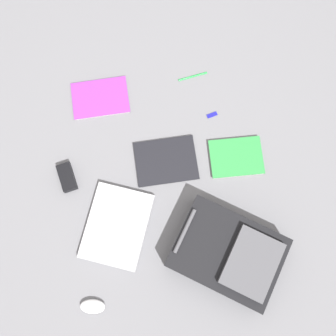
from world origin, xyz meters
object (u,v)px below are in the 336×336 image
at_px(book_blue, 100,98).
at_px(usb_stick, 212,115).
at_px(backpack, 229,254).
at_px(computer_mouse, 93,306).
at_px(power_brick, 67,177).
at_px(pen_black, 193,76).
at_px(book_manual, 236,157).
at_px(laptop, 117,226).
at_px(book_red, 166,161).

relative_size(book_blue, usb_stick, 5.57).
distance_m(backpack, computer_mouse, 0.59).
height_order(power_brick, pen_black, power_brick).
bearing_deg(book_manual, computer_mouse, -49.68).
height_order(book_manual, usb_stick, book_manual).
relative_size(pen_black, usb_stick, 2.92).
bearing_deg(laptop, power_brick, -138.91).
bearing_deg(pen_black, book_manual, 19.64).
bearing_deg(book_manual, pen_black, -160.36).
xyz_separation_m(book_manual, usb_stick, (-0.21, -0.08, -0.01)).
distance_m(book_blue, computer_mouse, 0.91).
distance_m(book_blue, power_brick, 0.40).
height_order(pen_black, usb_stick, pen_black).
distance_m(book_blue, pen_black, 0.44).
bearing_deg(book_manual, power_brick, -88.54).
distance_m(book_manual, computer_mouse, 0.88).
bearing_deg(backpack, usb_stick, 178.54).
distance_m(book_red, usb_stick, 0.30).
bearing_deg(book_blue, backpack, 32.88).
distance_m(book_red, pen_black, 0.43).
bearing_deg(laptop, book_blue, -176.46).
bearing_deg(usb_stick, book_red, -49.39).
distance_m(computer_mouse, pen_black, 1.11).
height_order(book_red, power_brick, power_brick).
bearing_deg(computer_mouse, laptop, 167.46).
bearing_deg(pen_black, backpack, 3.51).
xyz_separation_m(backpack, computer_mouse, (0.15, -0.57, -0.05)).
xyz_separation_m(power_brick, pen_black, (-0.43, 0.60, -0.01)).
bearing_deg(power_brick, computer_mouse, 8.52).
bearing_deg(book_red, pen_black, 157.52).
bearing_deg(usb_stick, book_blue, -104.53).
relative_size(book_red, computer_mouse, 2.73).
relative_size(laptop, power_brick, 3.22).
relative_size(book_blue, pen_black, 1.91).
xyz_separation_m(laptop, book_blue, (-0.59, -0.04, -0.01)).
distance_m(backpack, pen_black, 0.83).
bearing_deg(book_blue, laptop, 3.54).
height_order(book_red, computer_mouse, computer_mouse).
bearing_deg(computer_mouse, pen_black, 160.26).
bearing_deg(pen_black, book_blue, -81.03).
distance_m(power_brick, pen_black, 0.74).
bearing_deg(power_brick, book_manual, 91.46).
bearing_deg(power_brick, backpack, 58.98).
relative_size(book_red, book_manual, 1.21).
bearing_deg(book_manual, book_blue, -120.40).
xyz_separation_m(power_brick, usb_stick, (-0.23, 0.67, -0.01)).
relative_size(computer_mouse, power_brick, 0.83).
bearing_deg(power_brick, book_blue, 155.44).
bearing_deg(pen_black, computer_mouse, -28.02).
bearing_deg(backpack, power_brick, -121.02).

